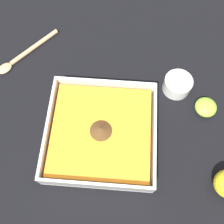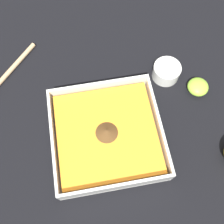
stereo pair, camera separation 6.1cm
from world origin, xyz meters
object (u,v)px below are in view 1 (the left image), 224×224
(square_dish, at_px, (101,133))
(lemon_half, at_px, (206,107))
(wooden_spoon, at_px, (25,54))
(spice_bowl, at_px, (177,85))

(square_dish, bearing_deg, lemon_half, -70.63)
(lemon_half, xyz_separation_m, wooden_spoon, (0.13, 0.47, -0.01))
(square_dish, relative_size, wooden_spoon, 1.52)
(lemon_half, height_order, wooden_spoon, lemon_half)
(square_dish, relative_size, lemon_half, 4.66)
(spice_bowl, xyz_separation_m, wooden_spoon, (0.07, 0.40, -0.01))
(spice_bowl, relative_size, wooden_spoon, 0.43)
(spice_bowl, bearing_deg, lemon_half, -128.46)
(square_dish, bearing_deg, wooden_spoon, 46.84)
(square_dish, relative_size, spice_bowl, 3.52)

